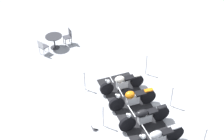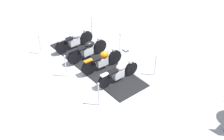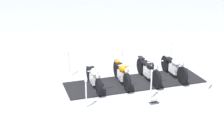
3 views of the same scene
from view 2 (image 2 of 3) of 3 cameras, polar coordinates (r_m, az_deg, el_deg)
The scene contains 13 objects.
ground_plane at distance 13.28m, azimuth -3.49°, elevation 1.27°, with size 80.00×80.00×0.00m, color #A8AAB2.
display_platform at distance 13.27m, azimuth -3.50°, elevation 1.35°, with size 5.63×1.66×0.04m, color black.
motorcycle_cream at distance 11.91m, azimuth 1.39°, elevation -0.47°, with size 0.78×2.08×0.92m.
motorcycle_copper at distance 12.63m, azimuth -1.95°, elevation 2.02°, with size 0.65×2.12×1.01m.
motorcycle_black at distance 13.41m, azimuth -4.91°, elevation 4.18°, with size 0.79×2.18×1.03m.
motorcycle_chrome at distance 14.25m, azimuth -7.56°, elevation 6.07°, with size 0.78×2.14×1.04m.
stanchion_right_rear at distance 15.53m, azimuth -4.15°, elevation 8.42°, with size 0.29×0.29×1.07m.
stanchion_left_rear at distance 14.25m, azimuth -14.34°, elevation 4.38°, with size 0.33×0.33×1.08m.
stanchion_right_front at distance 12.51m, azimuth 8.74°, elevation 0.11°, with size 0.36×0.36×1.05m.
stanchion_right_mid at distance 13.87m, azimuth 1.63°, elevation 4.86°, with size 0.32×0.32×1.13m.
stanchion_left_front at distance 10.79m, azimuth -2.70°, elevation -5.56°, with size 0.28×0.28×1.12m.
stanchion_left_mid at distance 12.40m, azimuth -9.34°, elevation 0.14°, with size 0.31×0.31×1.12m.
info_placard at distance 14.23m, azimuth 2.82°, elevation 4.18°, with size 0.36×0.27×0.20m.
Camera 2 is at (-10.13, 4.05, 7.57)m, focal length 44.90 mm.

